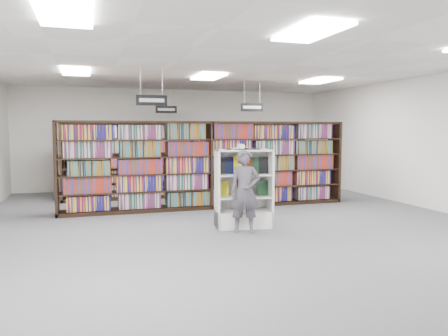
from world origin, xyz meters
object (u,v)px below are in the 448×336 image
object	(u,v)px
open_book	(241,148)
shopper	(245,191)
bookshelf_row_near	(209,165)
endcap_display	(243,201)

from	to	relation	value
open_book	shopper	bearing A→B (deg)	-93.06
bookshelf_row_near	endcap_display	size ratio (longest dim) A/B	4.61
bookshelf_row_near	endcap_display	xyz separation A→B (m)	(0.08, -2.23, -0.55)
open_book	shopper	size ratio (longest dim) A/B	0.46
bookshelf_row_near	shopper	size ratio (longest dim) A/B	4.57
endcap_display	shopper	xyz separation A→B (m)	(-0.14, -0.47, 0.26)
open_book	shopper	distance (m)	0.92
shopper	bookshelf_row_near	bearing A→B (deg)	104.48
endcap_display	open_book	world-z (taller)	open_book
bookshelf_row_near	shopper	xyz separation A→B (m)	(-0.05, -2.70, -0.28)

